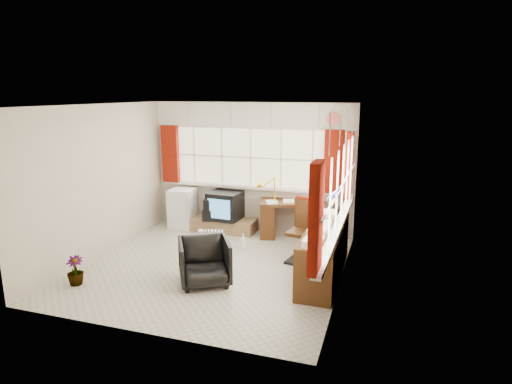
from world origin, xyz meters
TOP-DOWN VIEW (x-y plane):
  - ground at (0.00, 0.00)m, footprint 4.00×4.00m
  - room_walls at (0.00, 0.00)m, footprint 4.00×4.00m
  - window_back at (0.00, 1.94)m, footprint 3.70×0.12m
  - window_right at (1.94, 0.00)m, footprint 0.12×3.70m
  - curtains at (0.92, 0.93)m, footprint 3.83×3.83m
  - overhead_cabinets at (0.98, 0.98)m, footprint 3.98×3.98m
  - desk at (0.88, 1.80)m, footprint 1.31×0.87m
  - desk_lamp at (0.58, 1.61)m, footprint 0.18×0.16m
  - task_chair at (1.33, 0.71)m, footprint 0.51×0.53m
  - office_chair at (0.14, -0.58)m, footprint 0.97×0.97m
  - radiator at (-0.07, 0.19)m, footprint 0.38×0.22m
  - credenza at (1.73, 0.20)m, footprint 0.50×2.00m
  - file_tray at (1.68, 0.85)m, footprint 0.39×0.44m
  - tv_bench at (-0.55, 1.72)m, footprint 1.40×0.50m
  - crt_tv at (-0.45, 1.71)m, footprint 0.63×0.60m
  - hifi_stack at (-0.55, 1.65)m, footprint 0.68×0.52m
  - mini_fridge at (-1.36, 1.68)m, footprint 0.49×0.49m
  - spray_bottle_a at (0.21, 0.88)m, footprint 0.15×0.15m
  - spray_bottle_b at (-0.50, 0.51)m, footprint 0.10×0.11m
  - flower_vase at (-1.60, -1.18)m, footprint 0.31×0.31m

SIDE VIEW (x-z plane):
  - ground at x=0.00m, z-range 0.00..0.00m
  - spray_bottle_b at x=-0.50m, z-range 0.00..0.19m
  - tv_bench at x=-0.55m, z-range 0.00..0.25m
  - spray_bottle_a at x=0.21m, z-range 0.00..0.28m
  - flower_vase at x=-1.60m, z-range 0.00..0.42m
  - radiator at x=-0.07m, z-range -0.05..0.48m
  - office_chair at x=0.14m, z-range 0.00..0.65m
  - desk at x=0.88m, z-range 0.02..0.75m
  - credenza at x=1.73m, z-range -0.03..0.82m
  - mini_fridge at x=-1.36m, z-range 0.00..0.79m
  - hifi_stack at x=-0.55m, z-range 0.24..0.67m
  - crt_tv at x=-0.45m, z-range 0.25..0.79m
  - task_chair at x=1.33m, z-range 0.03..1.06m
  - file_tray at x=1.68m, z-range 0.75..0.87m
  - window_back at x=0.00m, z-range -0.85..2.75m
  - window_right at x=1.94m, z-range -0.85..2.75m
  - desk_lamp at x=0.58m, z-range 0.78..1.25m
  - curtains at x=0.92m, z-range 0.88..2.03m
  - room_walls at x=0.00m, z-range -0.50..3.50m
  - overhead_cabinets at x=0.98m, z-range 2.01..2.49m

